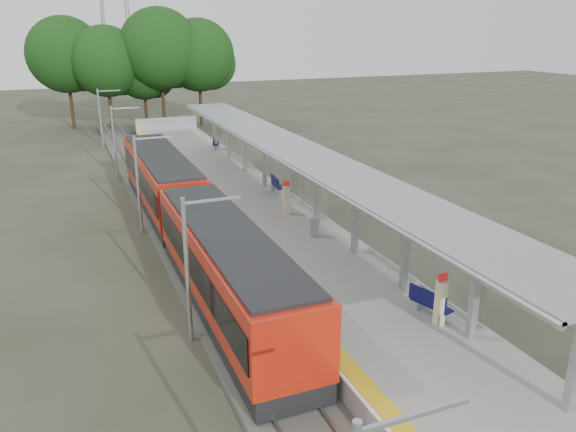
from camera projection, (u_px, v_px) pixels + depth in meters
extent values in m
plane|color=#474438|center=(456.00, 413.00, 16.53)|extent=(200.00, 200.00, 0.00)
cube|color=#59544C|center=(171.00, 221.00, 32.41)|extent=(3.00, 70.00, 0.24)
cube|color=gray|center=(245.00, 205.00, 33.89)|extent=(6.00, 50.00, 1.00)
cube|color=gold|center=(203.00, 202.00, 32.82)|extent=(0.60, 50.00, 0.02)
cube|color=#9EA0A5|center=(167.00, 123.00, 55.40)|extent=(6.00, 0.10, 1.20)
cube|color=black|center=(229.00, 301.00, 21.85)|extent=(2.50, 13.50, 0.70)
cube|color=red|center=(228.00, 263.00, 21.33)|extent=(2.65, 13.50, 2.50)
cube|color=black|center=(228.00, 262.00, 21.32)|extent=(2.72, 12.96, 1.20)
cube|color=black|center=(227.00, 232.00, 20.91)|extent=(2.40, 12.82, 0.15)
cube|color=#0B6773|center=(262.00, 262.00, 21.87)|extent=(0.04, 1.30, 2.00)
cylinder|color=black|center=(272.00, 374.00, 17.81)|extent=(2.20, 0.70, 0.70)
cube|color=black|center=(163.00, 201.00, 34.20)|extent=(2.50, 13.50, 0.70)
cube|color=red|center=(162.00, 176.00, 33.69)|extent=(2.65, 13.50, 2.50)
cube|color=black|center=(162.00, 175.00, 33.67)|extent=(2.72, 12.96, 1.20)
cube|color=black|center=(160.00, 155.00, 33.27)|extent=(2.40, 12.83, 0.15)
cube|color=#0B6773|center=(184.00, 176.00, 34.22)|extent=(0.04, 1.30, 2.00)
cylinder|color=black|center=(180.00, 231.00, 30.16)|extent=(2.20, 0.70, 0.70)
cube|color=black|center=(188.00, 215.00, 27.59)|extent=(2.30, 0.80, 2.40)
cube|color=#9EA0A5|center=(475.00, 290.00, 18.11)|extent=(0.25, 0.25, 3.50)
cube|color=#9EA0A5|center=(406.00, 247.00, 21.61)|extent=(0.25, 0.25, 3.50)
cube|color=#9EA0A5|center=(356.00, 216.00, 25.12)|extent=(0.25, 0.25, 3.50)
cube|color=#9EA0A5|center=(318.00, 192.00, 28.62)|extent=(0.25, 0.25, 3.50)
cube|color=#9EA0A5|center=(288.00, 174.00, 32.13)|extent=(0.25, 0.25, 3.50)
cube|color=#9EA0A5|center=(265.00, 159.00, 35.63)|extent=(0.25, 0.25, 3.50)
cube|color=#9EA0A5|center=(245.00, 147.00, 39.14)|extent=(0.25, 0.25, 3.50)
cube|color=#9EA0A5|center=(229.00, 137.00, 42.64)|extent=(0.25, 0.25, 3.50)
cube|color=#9EA0A5|center=(215.00, 129.00, 46.15)|extent=(0.25, 0.25, 3.50)
cube|color=gray|center=(296.00, 150.00, 29.64)|extent=(3.20, 38.00, 0.16)
cylinder|color=#9EA0A5|center=(268.00, 154.00, 29.11)|extent=(0.24, 38.00, 0.24)
cube|color=silver|center=(452.00, 277.00, 20.29)|extent=(0.05, 3.70, 2.20)
cube|color=silver|center=(392.00, 240.00, 23.79)|extent=(0.05, 3.70, 2.20)
cube|color=silver|center=(314.00, 191.00, 30.80)|extent=(0.05, 3.70, 2.20)
cube|color=silver|center=(287.00, 174.00, 34.31)|extent=(0.05, 3.70, 2.20)
cube|color=silver|center=(246.00, 149.00, 41.32)|extent=(0.05, 3.70, 2.20)
cube|color=silver|center=(230.00, 139.00, 44.82)|extent=(0.05, 3.70, 2.20)
cylinder|color=#382316|center=(72.00, 105.00, 60.74)|extent=(0.36, 0.36, 5.24)
sphere|color=#153F12|center=(65.00, 55.00, 59.05)|extent=(7.96, 7.96, 7.96)
cylinder|color=#382316|center=(111.00, 108.00, 59.85)|extent=(0.36, 0.36, 4.83)
sphere|color=#153F12|center=(106.00, 61.00, 58.29)|extent=(7.34, 7.34, 7.34)
cylinder|color=#382316|center=(146.00, 109.00, 61.96)|extent=(0.36, 0.36, 4.09)
sphere|color=#153F12|center=(143.00, 71.00, 60.63)|extent=(6.22, 6.22, 6.22)
cylinder|color=#382316|center=(163.00, 103.00, 60.99)|extent=(0.36, 0.36, 5.62)
sphere|color=#153F12|center=(160.00, 49.00, 59.17)|extent=(8.54, 8.54, 8.54)
cylinder|color=#382316|center=(201.00, 103.00, 62.66)|extent=(0.36, 0.36, 5.14)
sphere|color=#153F12|center=(198.00, 55.00, 61.00)|extent=(7.81, 7.81, 7.81)
cube|color=#9EA0A5|center=(414.00, 415.00, 8.58)|extent=(2.00, 0.08, 0.08)
cylinder|color=#9EA0A5|center=(187.00, 272.00, 19.54)|extent=(0.16, 0.16, 5.40)
cube|color=#9EA0A5|center=(212.00, 200.00, 19.09)|extent=(2.00, 0.08, 0.08)
cylinder|color=#9EA0A5|center=(138.00, 185.00, 30.06)|extent=(0.16, 0.16, 5.40)
cube|color=#9EA0A5|center=(153.00, 138.00, 29.60)|extent=(2.00, 0.08, 0.08)
cylinder|color=#9EA0A5|center=(114.00, 144.00, 40.57)|extent=(0.16, 0.16, 5.40)
cube|color=#9EA0A5|center=(125.00, 108.00, 40.12)|extent=(2.00, 0.08, 0.08)
cylinder|color=#9EA0A5|center=(100.00, 119.00, 51.09)|extent=(0.16, 0.16, 5.40)
cube|color=#9EA0A5|center=(109.00, 91.00, 50.63)|extent=(2.00, 0.08, 0.08)
cube|color=#0F114D|center=(432.00, 305.00, 19.84)|extent=(0.92, 1.65, 0.06)
cube|color=#0F114D|center=(427.00, 298.00, 19.66)|extent=(0.53, 1.52, 0.58)
cube|color=#9EA0A5|center=(442.00, 319.00, 19.36)|extent=(0.42, 0.19, 0.46)
cube|color=#9EA0A5|center=(421.00, 303.00, 20.47)|extent=(0.42, 0.19, 0.46)
cube|color=#0F114D|center=(278.00, 186.00, 34.46)|extent=(0.63, 1.63, 0.06)
cube|color=#0F114D|center=(275.00, 181.00, 34.28)|extent=(0.22, 1.59, 0.58)
cube|color=#9EA0A5|center=(282.00, 192.00, 33.98)|extent=(0.43, 0.10, 0.47)
cube|color=#9EA0A5|center=(274.00, 187.00, 35.10)|extent=(0.43, 0.10, 0.47)
cube|color=#0F114D|center=(216.00, 143.00, 46.88)|extent=(0.88, 1.52, 0.06)
cube|color=#0F114D|center=(214.00, 140.00, 46.72)|extent=(0.52, 1.40, 0.53)
cube|color=#9EA0A5|center=(218.00, 147.00, 46.45)|extent=(0.39, 0.18, 0.43)
cube|color=#9EA0A5|center=(215.00, 145.00, 47.47)|extent=(0.39, 0.18, 0.43)
cylinder|color=beige|center=(440.00, 303.00, 19.27)|extent=(0.43, 0.43, 1.61)
cube|color=red|center=(443.00, 277.00, 18.95)|extent=(0.38, 0.11, 0.27)
cylinder|color=beige|center=(286.00, 200.00, 30.57)|extent=(0.42, 0.42, 1.57)
cube|color=red|center=(286.00, 184.00, 30.27)|extent=(0.37, 0.14, 0.26)
cylinder|color=#9EA0A5|center=(315.00, 227.00, 27.41)|extent=(0.50, 0.50, 0.94)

